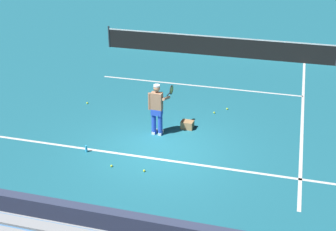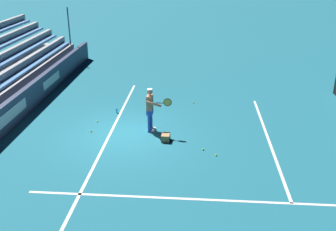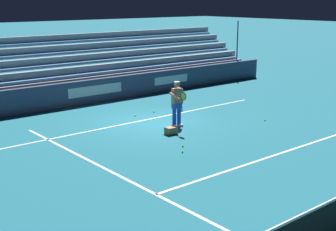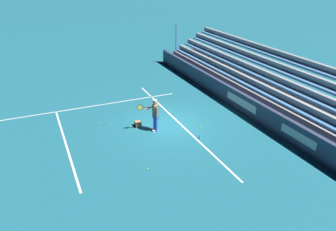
# 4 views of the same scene
# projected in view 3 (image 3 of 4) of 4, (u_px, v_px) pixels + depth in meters

# --- Properties ---
(ground_plane) EXTENTS (160.00, 160.00, 0.00)m
(ground_plane) POSITION_uv_depth(u_px,v_px,m) (152.00, 123.00, 18.18)
(ground_plane) COLOR #1E6B7F
(court_baseline_white) EXTENTS (12.00, 0.10, 0.01)m
(court_baseline_white) POSITION_uv_depth(u_px,v_px,m) (144.00, 120.00, 18.55)
(court_baseline_white) COLOR white
(court_baseline_white) RESTS_ON ground
(court_sideline_white) EXTENTS (0.10, 12.00, 0.01)m
(court_sideline_white) POSITION_uv_depth(u_px,v_px,m) (122.00, 177.00, 12.65)
(court_sideline_white) COLOR white
(court_sideline_white) RESTS_ON ground
(court_service_line_white) EXTENTS (8.22, 0.10, 0.01)m
(court_service_line_white) POSITION_uv_depth(u_px,v_px,m) (263.00, 159.00, 14.07)
(court_service_line_white) COLOR white
(court_service_line_white) RESTS_ON ground
(back_wall_sponsor_board) EXTENTS (23.01, 0.25, 1.10)m
(back_wall_sponsor_board) POSITION_uv_depth(u_px,v_px,m) (91.00, 91.00, 21.46)
(back_wall_sponsor_board) COLOR #384260
(back_wall_sponsor_board) RESTS_ON ground
(bleacher_stand) EXTENTS (21.86, 3.20, 3.40)m
(bleacher_stand) POSITION_uv_depth(u_px,v_px,m) (68.00, 80.00, 23.07)
(bleacher_stand) COLOR #9EA3A8
(bleacher_stand) RESTS_ON ground
(tennis_player) EXTENTS (0.61, 0.98, 1.71)m
(tennis_player) POSITION_uv_depth(u_px,v_px,m) (177.00, 103.00, 17.44)
(tennis_player) COLOR blue
(tennis_player) RESTS_ON ground
(ball_box_cardboard) EXTENTS (0.42, 0.33, 0.26)m
(ball_box_cardboard) POSITION_uv_depth(u_px,v_px,m) (171.00, 131.00, 16.63)
(ball_box_cardboard) COLOR #A87F51
(ball_box_cardboard) RESTS_ON ground
(tennis_ball_on_baseline) EXTENTS (0.07, 0.07, 0.07)m
(tennis_ball_on_baseline) POSITION_uv_depth(u_px,v_px,m) (183.00, 152.00, 14.64)
(tennis_ball_on_baseline) COLOR #CCE533
(tennis_ball_on_baseline) RESTS_ON ground
(tennis_ball_midcourt) EXTENTS (0.07, 0.07, 0.07)m
(tennis_ball_midcourt) POSITION_uv_depth(u_px,v_px,m) (183.00, 146.00, 15.21)
(tennis_ball_midcourt) COLOR #CCE533
(tennis_ball_midcourt) RESTS_ON ground
(tennis_ball_by_box) EXTENTS (0.07, 0.07, 0.07)m
(tennis_ball_by_box) POSITION_uv_depth(u_px,v_px,m) (154.00, 112.00, 19.80)
(tennis_ball_by_box) COLOR #CCE533
(tennis_ball_by_box) RESTS_ON ground
(tennis_ball_far_left) EXTENTS (0.07, 0.07, 0.07)m
(tennis_ball_far_left) POSITION_uv_depth(u_px,v_px,m) (135.00, 115.00, 19.19)
(tennis_ball_far_left) COLOR #CCE533
(tennis_ball_far_left) RESTS_ON ground
(tennis_ball_near_player) EXTENTS (0.07, 0.07, 0.07)m
(tennis_ball_near_player) POSITION_uv_depth(u_px,v_px,m) (265.00, 120.00, 18.43)
(tennis_ball_near_player) COLOR #CCE533
(tennis_ball_near_player) RESTS_ON ground
(water_bottle) EXTENTS (0.07, 0.07, 0.22)m
(water_bottle) POSITION_uv_depth(u_px,v_px,m) (182.00, 109.00, 19.98)
(water_bottle) COLOR #33B2E5
(water_bottle) RESTS_ON ground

